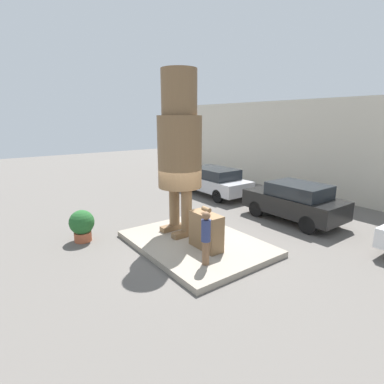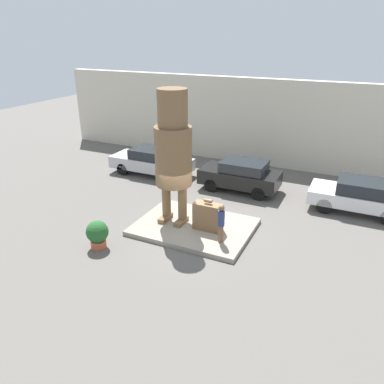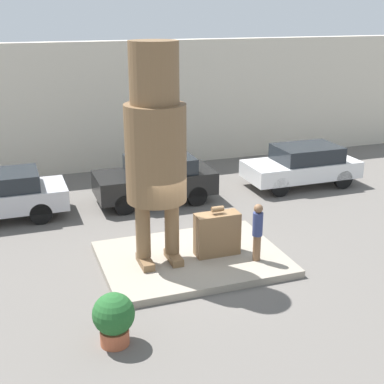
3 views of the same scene
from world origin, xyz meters
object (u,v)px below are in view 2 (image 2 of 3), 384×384
object	(u,v)px
tourist	(221,222)
giant_suitcase	(208,217)
parked_car_black	(241,175)
parked_car_white	(360,195)
parked_car_silver	(152,161)
statue_figure	(173,148)
planter_pot	(97,234)

from	to	relation	value
tourist	giant_suitcase	bearing A→B (deg)	140.43
giant_suitcase	tourist	world-z (taller)	tourist
giant_suitcase	parked_car_black	world-z (taller)	parked_car_black
parked_car_black	parked_car_white	size ratio (longest dim) A/B	0.95
parked_car_silver	parked_car_white	xyz separation A→B (m)	(11.14, -0.17, -0.00)
parked_car_silver	parked_car_black	bearing A→B (deg)	179.05
statue_figure	tourist	size ratio (longest dim) A/B	3.57
statue_figure	parked_car_black	xyz separation A→B (m)	(1.33, 4.85, -2.58)
giant_suitcase	parked_car_white	distance (m)	7.34
tourist	parked_car_black	world-z (taller)	tourist
giant_suitcase	parked_car_white	xyz separation A→B (m)	(5.48, 4.88, 0.05)
statue_figure	giant_suitcase	world-z (taller)	statue_figure
tourist	planter_pot	xyz separation A→B (m)	(-4.21, -2.14, -0.43)
parked_car_silver	parked_car_black	distance (m)	5.39
planter_pot	parked_car_silver	bearing A→B (deg)	106.18
statue_figure	parked_car_black	size ratio (longest dim) A/B	1.36
planter_pot	statue_figure	bearing A→B (deg)	59.06
tourist	parked_car_silver	world-z (taller)	tourist
parked_car_black	giant_suitcase	bearing A→B (deg)	93.15
statue_figure	planter_pot	bearing A→B (deg)	-120.94
tourist	parked_car_white	size ratio (longest dim) A/B	0.36
giant_suitcase	parked_car_silver	world-z (taller)	giant_suitcase
parked_car_silver	parked_car_white	world-z (taller)	parked_car_silver
statue_figure	parked_car_white	world-z (taller)	statue_figure
statue_figure	planter_pot	size ratio (longest dim) A/B	4.95
tourist	planter_pot	world-z (taller)	tourist
parked_car_white	parked_car_black	bearing A→B (deg)	-0.83
tourist	parked_car_white	distance (m)	7.26
tourist	parked_car_silver	size ratio (longest dim) A/B	0.33
parked_car_silver	parked_car_white	size ratio (longest dim) A/B	1.11
parked_car_white	planter_pot	size ratio (longest dim) A/B	3.82
statue_figure	giant_suitcase	distance (m)	3.11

